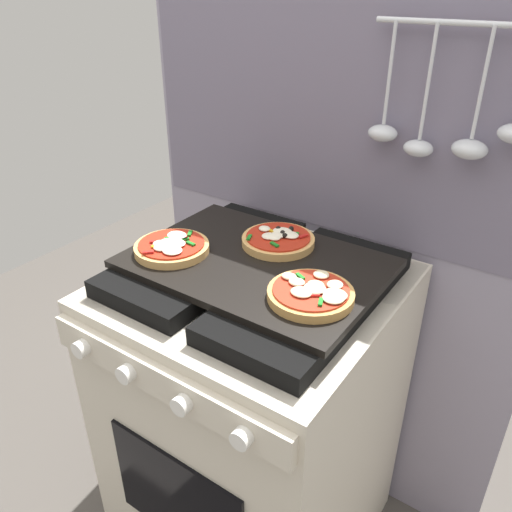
# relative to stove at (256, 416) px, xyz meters

# --- Properties ---
(kitchen_backsplash) EXTENTS (1.10, 0.09, 1.55)m
(kitchen_backsplash) POSITION_rel_stove_xyz_m (0.00, 0.34, 0.34)
(kitchen_backsplash) COLOR gray
(kitchen_backsplash) RESTS_ON ground_plane
(stove) EXTENTS (0.60, 0.64, 0.90)m
(stove) POSITION_rel_stove_xyz_m (0.00, 0.00, 0.00)
(stove) COLOR beige
(stove) RESTS_ON ground_plane
(baking_tray) EXTENTS (0.54, 0.38, 0.02)m
(baking_tray) POSITION_rel_stove_xyz_m (0.00, 0.00, 0.46)
(baking_tray) COLOR black
(baking_tray) RESTS_ON stove
(pizza_left) EXTENTS (0.17, 0.17, 0.03)m
(pizza_left) POSITION_rel_stove_xyz_m (-0.18, -0.07, 0.48)
(pizza_left) COLOR tan
(pizza_left) RESTS_ON baking_tray
(pizza_right) EXTENTS (0.17, 0.17, 0.03)m
(pizza_right) POSITION_rel_stove_xyz_m (0.17, -0.06, 0.48)
(pizza_right) COLOR tan
(pizza_right) RESTS_ON baking_tray
(pizza_center) EXTENTS (0.17, 0.17, 0.03)m
(pizza_center) POSITION_rel_stove_xyz_m (-0.00, 0.09, 0.48)
(pizza_center) COLOR tan
(pizza_center) RESTS_ON baking_tray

